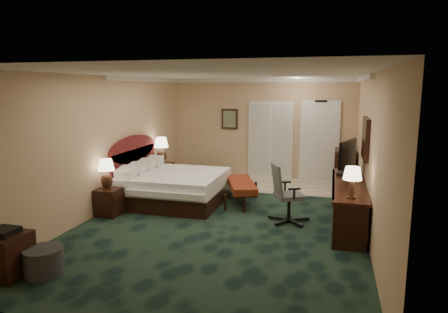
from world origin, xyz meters
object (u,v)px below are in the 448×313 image
(tv, at_px, (348,157))
(bed, at_px, (175,188))
(lamp_far, at_px, (161,151))
(ottoman, at_px, (44,261))
(desk_chair, at_px, (289,193))
(side_table, at_px, (6,255))
(minibar, at_px, (344,168))
(nightstand_near, at_px, (109,202))
(nightstand_far, at_px, (162,174))
(desk, at_px, (347,204))
(bed_bench, at_px, (241,192))
(lamp_near, at_px, (107,174))

(tv, bearing_deg, bed, -156.20)
(tv, bearing_deg, lamp_far, -173.44)
(ottoman, bearing_deg, desk_chair, 45.70)
(bed, distance_m, side_table, 3.88)
(tv, xyz_separation_m, minibar, (0.02, 2.14, -0.64))
(nightstand_near, xyz_separation_m, nightstand_far, (0.02, 2.48, 0.02))
(bed, bearing_deg, nightstand_near, -128.03)
(nightstand_far, bearing_deg, desk, -22.03)
(lamp_far, bearing_deg, bed_bench, -22.95)
(nightstand_near, relative_size, minibar, 0.56)
(lamp_near, distance_m, minibar, 5.76)
(nightstand_far, relative_size, ottoman, 1.13)
(tv, bearing_deg, side_table, -117.82)
(bed, distance_m, nightstand_near, 1.46)
(tv, bearing_deg, desk, -69.69)
(bed_bench, distance_m, side_table, 4.68)
(bed_bench, bearing_deg, nightstand_near, -167.75)
(side_table, height_order, tv, tv)
(bed, height_order, desk_chair, desk_chair)
(nightstand_far, bearing_deg, desk_chair, -30.06)
(lamp_near, relative_size, lamp_far, 0.88)
(minibar, bearing_deg, bed, -145.94)
(bed_bench, bearing_deg, desk, -40.08)
(nightstand_far, xyz_separation_m, desk, (4.45, -1.80, 0.09))
(lamp_far, bearing_deg, nightstand_far, 105.94)
(tv, height_order, minibar, tv)
(nightstand_far, xyz_separation_m, tv, (4.43, -1.05, 0.82))
(ottoman, xyz_separation_m, minibar, (3.96, 6.05, 0.29))
(tv, bearing_deg, ottoman, -115.86)
(bed, height_order, tv, tv)
(ottoman, height_order, side_table, side_table)
(nightstand_near, distance_m, lamp_near, 0.56)
(bed, bearing_deg, lamp_far, 123.98)
(side_table, bearing_deg, desk, 37.04)
(bed_bench, distance_m, desk_chair, 1.51)
(desk, bearing_deg, minibar, 89.87)
(lamp_near, bearing_deg, nightstand_near, 55.51)
(bed, xyz_separation_m, desk, (3.57, -0.47, 0.05))
(nightstand_far, distance_m, lamp_near, 2.56)
(bed, xyz_separation_m, lamp_far, (-0.86, 1.28, 0.58))
(desk, bearing_deg, nightstand_near, -171.37)
(nightstand_near, height_order, lamp_far, lamp_far)
(nightstand_near, bearing_deg, ottoman, -78.32)
(ottoman, height_order, minibar, minibar)
(bed_bench, bearing_deg, tv, -21.12)
(nightstand_near, bearing_deg, bed, 51.97)
(lamp_far, height_order, side_table, lamp_far)
(side_table, relative_size, desk_chair, 0.52)
(nightstand_far, bearing_deg, bed_bench, -23.87)
(side_table, bearing_deg, bed_bench, 61.31)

